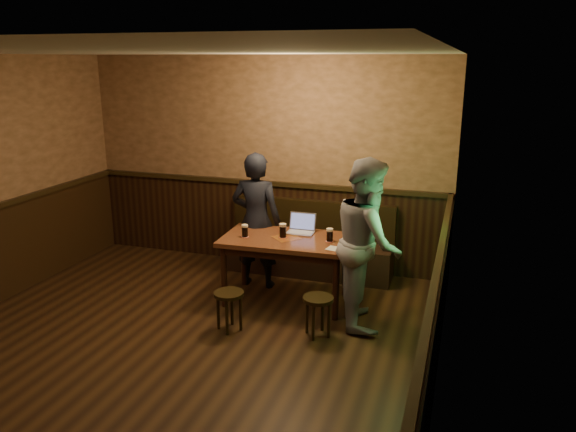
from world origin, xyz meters
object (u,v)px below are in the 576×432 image
(person_grey, at_px, (368,242))
(stool_left, at_px, (229,300))
(laptop, at_px, (301,228))
(pint_mid, at_px, (283,231))
(pint_right, at_px, (330,235))
(stool_right, at_px, (318,305))
(person_suit, at_px, (256,220))
(pint_left, at_px, (245,231))
(bench, at_px, (309,250))
(pub_table, at_px, (286,246))

(person_grey, bearing_deg, stool_left, 100.02)
(laptop, bearing_deg, pint_mid, -120.95)
(pint_right, relative_size, laptop, 0.48)
(stool_right, relative_size, person_suit, 0.25)
(stool_right, bearing_deg, pint_left, 149.93)
(person_suit, relative_size, person_grey, 0.94)
(bench, bearing_deg, pub_table, -90.00)
(pub_table, bearing_deg, pint_left, -167.96)
(stool_left, distance_m, person_grey, 1.57)
(pint_mid, distance_m, person_suit, 0.58)
(person_grey, bearing_deg, pint_mid, 61.11)
(pub_table, distance_m, pint_right, 0.53)
(pint_left, distance_m, person_suit, 0.47)
(laptop, relative_size, person_grey, 0.18)
(pub_table, height_order, person_grey, person_grey)
(laptop, distance_m, person_grey, 1.00)
(pint_left, bearing_deg, pint_right, 8.23)
(pint_mid, bearing_deg, person_suit, 142.38)
(pint_left, xyz_separation_m, pint_mid, (0.42, 0.12, 0.01))
(pub_table, relative_size, pint_left, 9.98)
(person_suit, distance_m, person_grey, 1.59)
(bench, relative_size, pint_left, 14.75)
(pub_table, relative_size, stool_left, 3.52)
(stool_left, height_order, pint_left, pint_left)
(bench, height_order, pint_left, bench)
(pint_mid, bearing_deg, stool_left, -108.94)
(stool_right, distance_m, person_suit, 1.60)
(pint_left, xyz_separation_m, laptop, (0.56, 0.36, -0.02))
(pub_table, bearing_deg, person_suit, 142.68)
(stool_left, height_order, person_grey, person_grey)
(pint_mid, bearing_deg, stool_right, -49.32)
(stool_left, xyz_separation_m, pint_right, (0.84, 0.90, 0.52))
(stool_left, bearing_deg, pint_left, 98.99)
(stool_left, xyz_separation_m, stool_right, (0.91, 0.16, 0.00))
(stool_left, relative_size, pint_right, 2.77)
(pint_mid, bearing_deg, bench, 87.45)
(bench, xyz_separation_m, laptop, (0.10, -0.71, 0.53))
(laptop, bearing_deg, person_grey, -29.88)
(pint_right, bearing_deg, laptop, 150.51)
(pint_left, relative_size, person_grey, 0.08)
(pint_mid, distance_m, person_grey, 1.04)
(bench, relative_size, person_suit, 1.31)
(pub_table, bearing_deg, person_grey, -16.11)
(laptop, relative_size, person_suit, 0.19)
(pint_left, relative_size, pint_right, 0.98)
(stool_right, bearing_deg, stool_left, -170.11)
(pub_table, height_order, pint_mid, pint_mid)
(pub_table, height_order, stool_right, pub_table)
(pub_table, distance_m, stool_left, 1.00)
(bench, distance_m, pint_right, 1.19)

